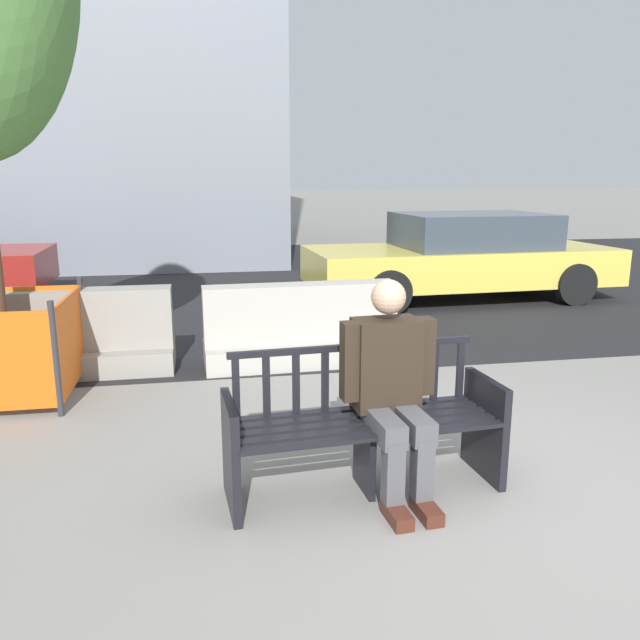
{
  "coord_description": "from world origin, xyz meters",
  "views": [
    {
      "loc": [
        -1.7,
        -3.11,
        1.91
      ],
      "look_at": [
        -0.78,
        1.84,
        0.75
      ],
      "focal_mm": 35.0,
      "sensor_mm": 36.0,
      "label": 1
    }
  ],
  "objects_px": {
    "jersey_barrier_left": "(70,340)",
    "car_taxi_near": "(463,256)",
    "street_bench": "(363,429)",
    "seated_person": "(391,384)",
    "jersey_barrier_centre": "(301,331)"
  },
  "relations": [
    {
      "from": "jersey_barrier_left",
      "to": "car_taxi_near",
      "type": "relative_size",
      "value": 0.41
    },
    {
      "from": "jersey_barrier_left",
      "to": "car_taxi_near",
      "type": "height_order",
      "value": "car_taxi_near"
    },
    {
      "from": "street_bench",
      "to": "jersey_barrier_left",
      "type": "relative_size",
      "value": 0.86
    },
    {
      "from": "street_bench",
      "to": "jersey_barrier_left",
      "type": "xyz_separation_m",
      "value": [
        -2.26,
        2.83,
        -0.06
      ]
    },
    {
      "from": "seated_person",
      "to": "car_taxi_near",
      "type": "bearing_deg",
      "value": 63.21
    },
    {
      "from": "street_bench",
      "to": "jersey_barrier_left",
      "type": "height_order",
      "value": "street_bench"
    },
    {
      "from": "seated_person",
      "to": "car_taxi_near",
      "type": "relative_size",
      "value": 0.27
    },
    {
      "from": "street_bench",
      "to": "jersey_barrier_centre",
      "type": "xyz_separation_m",
      "value": [
        0.04,
        2.75,
        -0.06
      ]
    },
    {
      "from": "jersey_barrier_centre",
      "to": "car_taxi_near",
      "type": "bearing_deg",
      "value": 44.98
    },
    {
      "from": "seated_person",
      "to": "jersey_barrier_left",
      "type": "relative_size",
      "value": 0.66
    },
    {
      "from": "seated_person",
      "to": "jersey_barrier_left",
      "type": "bearing_deg",
      "value": 130.13
    },
    {
      "from": "seated_person",
      "to": "jersey_barrier_centre",
      "type": "distance_m",
      "value": 2.82
    },
    {
      "from": "seated_person",
      "to": "jersey_barrier_left",
      "type": "xyz_separation_m",
      "value": [
        -2.42,
        2.87,
        -0.35
      ]
    },
    {
      "from": "street_bench",
      "to": "jersey_barrier_centre",
      "type": "distance_m",
      "value": 2.75
    },
    {
      "from": "street_bench",
      "to": "car_taxi_near",
      "type": "bearing_deg",
      "value": 61.82
    }
  ]
}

